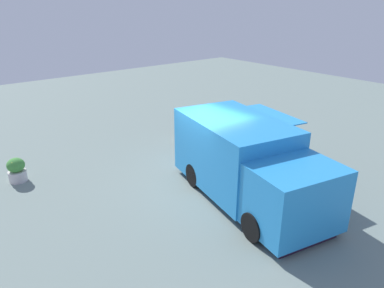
# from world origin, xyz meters

# --- Properties ---
(ground_plane) EXTENTS (40.00, 40.00, 0.00)m
(ground_plane) POSITION_xyz_m (0.00, 0.00, 0.00)
(ground_plane) COLOR slate
(food_truck) EXTENTS (5.76, 3.75, 2.28)m
(food_truck) POSITION_xyz_m (1.61, 0.47, 1.10)
(food_truck) COLOR #288CDA
(food_truck) RESTS_ON ground_plane
(person_customer) EXTENTS (0.72, 0.71, 0.87)m
(person_customer) POSITION_xyz_m (-3.39, 1.92, 0.34)
(person_customer) COLOR #786554
(person_customer) RESTS_ON ground_plane
(planter_flowering_near) EXTENTS (0.58, 0.58, 0.81)m
(planter_flowering_near) POSITION_xyz_m (-3.83, -4.55, 0.40)
(planter_flowering_near) COLOR silver
(planter_flowering_near) RESTS_ON ground_plane
(planter_flowering_far) EXTENTS (0.64, 0.64, 0.90)m
(planter_flowering_far) POSITION_xyz_m (-0.09, 4.56, 0.47)
(planter_flowering_far) COLOR #989D90
(planter_flowering_far) RESTS_ON ground_plane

